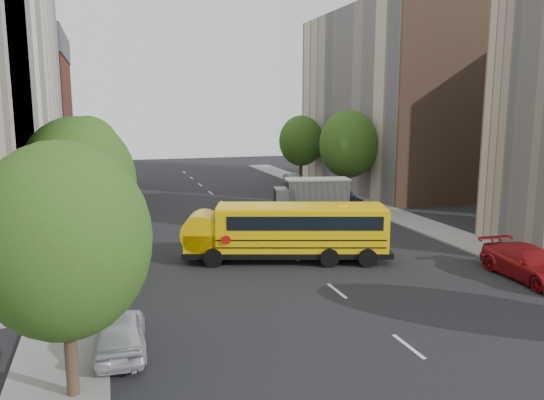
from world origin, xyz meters
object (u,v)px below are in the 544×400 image
parked_car_0 (120,332)px  parked_car_4 (344,197)px  safari_truck (312,194)px  street_tree_2 (88,153)px  parked_car_5 (293,179)px  street_tree_4 (348,144)px  street_tree_0 (63,241)px  street_tree_1 (78,182)px  school_bus (285,229)px  parked_car_1 (121,205)px  parked_car_3 (529,263)px  street_tree_5 (301,141)px

parked_car_0 → parked_car_4: (19.20, 23.00, -0.00)m
safari_truck → street_tree_2: bearing=178.3°
safari_truck → parked_car_5: bearing=87.5°
parked_car_4 → parked_car_0: bearing=-135.2°
street_tree_4 → parked_car_0: 32.98m
street_tree_0 → street_tree_4: bearing=51.8°
parked_car_4 → street_tree_1: bearing=-148.2°
school_bus → parked_car_1: bearing=134.0°
street_tree_4 → parked_car_3: bearing=-93.4°
street_tree_4 → parked_car_3: 23.68m
street_tree_1 → street_tree_2: 18.00m
parked_car_4 → parked_car_3: bearing=-95.3°
street_tree_1 → parked_car_5: bearing=54.2°
street_tree_1 → street_tree_5: street_tree_1 is taller
street_tree_5 → parked_car_3: street_tree_5 is taller
street_tree_4 → street_tree_5: size_ratio=1.08×
school_bus → safari_truck: size_ratio=1.72×
safari_truck → parked_car_0: size_ratio=1.56×
street_tree_0 → school_bus: 15.68m
street_tree_1 → school_bus: (10.35, 1.41, -3.19)m
school_bus → street_tree_1: bearing=-154.7°
street_tree_0 → school_bus: bearing=47.8°
street_tree_1 → school_bus: street_tree_1 is taller
safari_truck → parked_car_0: (-15.54, -21.37, -0.71)m
parked_car_3 → parked_car_4: size_ratio=1.31×
school_bus → safari_truck: school_bus is taller
school_bus → parked_car_3: school_bus is taller
parked_car_5 → school_bus: bearing=-107.0°
safari_truck → parked_car_0: 26.43m
street_tree_5 → parked_car_3: size_ratio=1.36×
safari_truck → parked_car_4: 4.07m
street_tree_2 → parked_car_4: bearing=-6.6°
street_tree_1 → street_tree_2: street_tree_1 is taller
street_tree_0 → street_tree_2: 28.00m
street_tree_2 → parked_car_1: 4.67m
school_bus → parked_car_5: size_ratio=2.96×
street_tree_5 → parked_car_4: (-1.40, -14.39, -3.98)m
parked_car_0 → parked_car_5: size_ratio=1.10×
street_tree_4 → school_bus: street_tree_4 is taller
street_tree_0 → street_tree_4: 35.61m
street_tree_0 → parked_car_0: (1.40, 2.61, -3.92)m
street_tree_2 → street_tree_4: street_tree_4 is taller
street_tree_0 → street_tree_5: street_tree_5 is taller
street_tree_2 → street_tree_4: 22.00m
street_tree_0 → parked_car_3: size_ratio=1.34×
safari_truck → parked_car_0: safari_truck is taller
parked_car_4 → parked_car_5: bearing=84.7°
safari_truck → parked_car_3: safari_truck is taller
parked_car_4 → safari_truck: bearing=-161.3°
street_tree_1 → parked_car_4: bearing=37.2°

